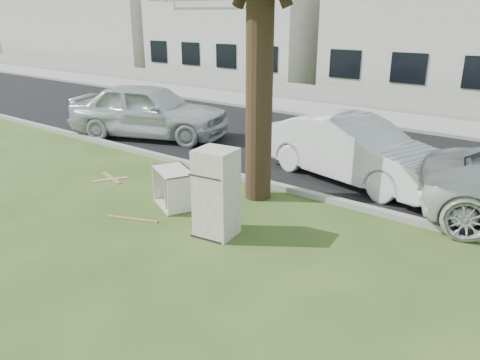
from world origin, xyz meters
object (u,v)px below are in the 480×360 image
Objects in this scene: car_left at (149,110)px; cabinet at (174,188)px; fridge at (216,193)px; car_center at (354,149)px.

cabinet is at bearing -148.67° from car_left.
car_center is (0.63, 4.10, -0.04)m from fridge.
fridge is at bearing -144.46° from car_left.
cabinet is at bearing 162.46° from car_center.
car_left is (-6.72, -0.10, 0.10)m from car_center.
car_left is at bearing 138.61° from fridge.
fridge is 1.59× the size of cabinet.
cabinet is 0.22× the size of car_center.
fridge is 0.31× the size of car_left.
car_left is at bearing 103.92° from car_center.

